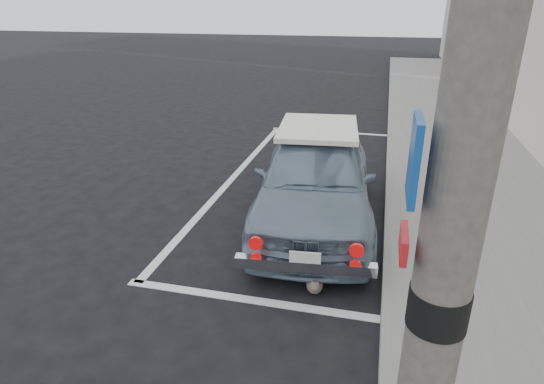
{
  "coord_description": "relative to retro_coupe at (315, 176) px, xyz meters",
  "views": [
    {
      "loc": [
        1.62,
        -4.37,
        2.96
      ],
      "look_at": [
        0.37,
        0.74,
        0.75
      ],
      "focal_mm": 30.0,
      "sensor_mm": 36.0,
      "label": 1
    }
  ],
  "objects": [
    {
      "name": "pline_side",
      "position": [
        -1.69,
        1.36,
        -0.67
      ],
      "size": [
        0.12,
        7.0,
        0.01
      ],
      "primitive_type": "cube",
      "color": "silver",
      "rests_on": "ground"
    },
    {
      "name": "pline_rear",
      "position": [
        -0.29,
        -2.14,
        -0.67
      ],
      "size": [
        3.0,
        0.12,
        0.01
      ],
      "primitive_type": "cube",
      "color": "silver",
      "rests_on": "ground"
    },
    {
      "name": "pline_front",
      "position": [
        -0.29,
        4.86,
        -0.67
      ],
      "size": [
        3.0,
        0.12,
        0.01
      ],
      "primitive_type": "cube",
      "color": "silver",
      "rests_on": "ground"
    },
    {
      "name": "ground",
      "position": [
        -0.79,
        -1.64,
        -0.68
      ],
      "size": [
        80.0,
        80.0,
        0.0
      ],
      "primitive_type": "plane",
      "color": "black",
      "rests_on": "ground"
    },
    {
      "name": "sidewalk",
      "position": [
        2.41,
        0.36,
        -0.6
      ],
      "size": [
        2.8,
        40.0,
        0.15
      ],
      "primitive_type": "cube",
      "color": "slate",
      "rests_on": "ground"
    },
    {
      "name": "cat",
      "position": [
        0.29,
        -1.82,
        -0.58
      ],
      "size": [
        0.23,
        0.42,
        0.22
      ],
      "rotation": [
        0.0,
        0.0,
        0.15
      ],
      "color": "#62554A",
      "rests_on": "ground"
    },
    {
      "name": "retro_coupe",
      "position": [
        0.0,
        0.0,
        0.0
      ],
      "size": [
        1.97,
        4.08,
        1.34
      ],
      "rotation": [
        0.0,
        0.0,
        0.1
      ],
      "color": "gray",
      "rests_on": "ground"
    }
  ]
}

